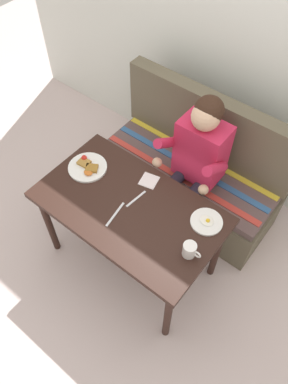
% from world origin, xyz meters
% --- Properties ---
extents(ground_plane, '(8.00, 8.00, 0.00)m').
position_xyz_m(ground_plane, '(0.00, 0.00, 0.00)').
color(ground_plane, beige).
extents(back_wall, '(4.40, 0.10, 2.60)m').
position_xyz_m(back_wall, '(0.00, 1.27, 1.30)').
color(back_wall, silver).
rests_on(back_wall, ground).
extents(table, '(1.20, 0.70, 0.73)m').
position_xyz_m(table, '(0.00, 0.00, 0.65)').
color(table, black).
rests_on(table, ground).
extents(couch, '(1.44, 0.56, 1.00)m').
position_xyz_m(couch, '(0.00, 0.76, 0.33)').
color(couch, brown).
rests_on(couch, ground).
extents(person, '(0.45, 0.61, 1.21)m').
position_xyz_m(person, '(0.11, 0.59, 0.74)').
color(person, '#C82346').
rests_on(person, ground).
extents(plate_breakfast, '(0.27, 0.27, 0.05)m').
position_xyz_m(plate_breakfast, '(-0.42, 0.06, 0.74)').
color(plate_breakfast, white).
rests_on(plate_breakfast, table).
extents(plate_eggs, '(0.20, 0.20, 0.04)m').
position_xyz_m(plate_eggs, '(0.45, 0.20, 0.74)').
color(plate_eggs, white).
rests_on(plate_eggs, table).
extents(coffee_mug, '(0.12, 0.08, 0.09)m').
position_xyz_m(coffee_mug, '(0.49, -0.05, 0.78)').
color(coffee_mug, white).
rests_on(coffee_mug, table).
extents(napkin, '(0.13, 0.14, 0.01)m').
position_xyz_m(napkin, '(-0.03, 0.24, 0.73)').
color(napkin, silver).
rests_on(napkin, table).
extents(fork, '(0.03, 0.17, 0.00)m').
position_xyz_m(fork, '(0.00, 0.07, 0.73)').
color(fork, silver).
rests_on(fork, table).
extents(knife, '(0.04, 0.20, 0.00)m').
position_xyz_m(knife, '(-0.03, -0.10, 0.73)').
color(knife, silver).
rests_on(knife, table).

